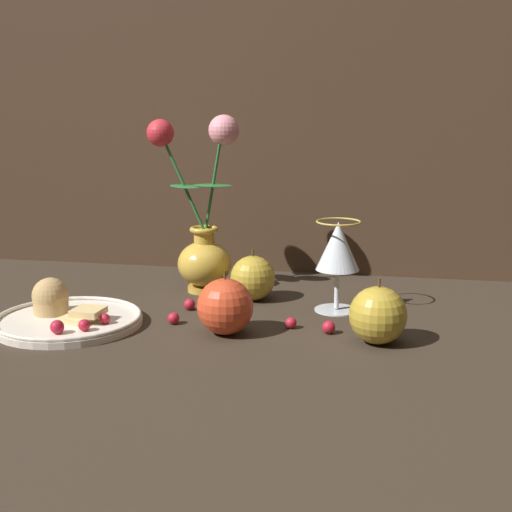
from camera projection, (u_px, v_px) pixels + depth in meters
ground_plane at (232, 315)px, 1.13m from camera, size 2.40×2.40×0.00m
vase at (203, 231)px, 1.25m from camera, size 0.16×0.09×0.31m
plate_with_pastries at (65, 315)px, 1.08m from camera, size 0.22×0.22×0.07m
wine_glass at (338, 250)px, 1.13m from camera, size 0.07×0.07×0.15m
apple_beside_vase at (378, 315)px, 0.99m from camera, size 0.08×0.08×0.09m
apple_near_glass at (225, 307)px, 1.03m from camera, size 0.08×0.08×0.09m
apple_at_table_edge at (253, 278)px, 1.21m from camera, size 0.08×0.08×0.09m
berry_near_plate at (291, 323)px, 1.06m from camera, size 0.02×0.02×0.02m
berry_front_center at (190, 304)px, 1.15m from camera, size 0.02×0.02×0.02m
berry_by_glass_stem at (329, 327)px, 1.04m from camera, size 0.02×0.02×0.02m
berry_under_candlestick at (384, 313)px, 1.11m from camera, size 0.02×0.02×0.02m
berry_far_right at (173, 318)px, 1.08m from camera, size 0.02×0.02×0.02m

